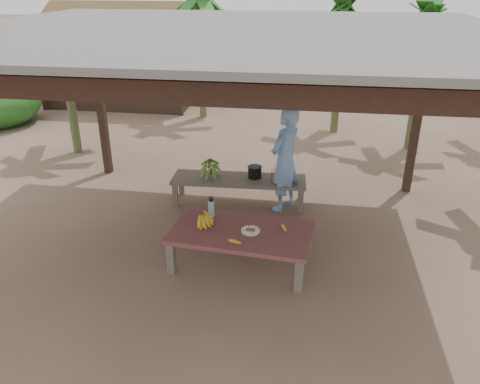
% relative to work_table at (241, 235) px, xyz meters
% --- Properties ---
extents(ground, '(80.00, 80.00, 0.00)m').
position_rel_work_table_xyz_m(ground, '(-0.25, 0.46, -0.43)').
color(ground, brown).
rests_on(ground, ground).
extents(pavilion, '(6.60, 5.60, 2.95)m').
position_rel_work_table_xyz_m(pavilion, '(-0.26, 0.44, 2.34)').
color(pavilion, black).
rests_on(pavilion, ground).
extents(work_table, '(1.88, 1.16, 0.50)m').
position_rel_work_table_xyz_m(work_table, '(0.00, 0.00, 0.00)').
color(work_table, brown).
rests_on(work_table, ground).
extents(bench, '(2.23, 0.71, 0.45)m').
position_rel_work_table_xyz_m(bench, '(-0.32, 1.80, -0.04)').
color(bench, brown).
rests_on(bench, ground).
extents(ripe_banana_bunch, '(0.37, 0.34, 0.19)m').
position_rel_work_table_xyz_m(ripe_banana_bunch, '(-0.54, 0.07, 0.16)').
color(ripe_banana_bunch, yellow).
rests_on(ripe_banana_bunch, work_table).
extents(plate, '(0.24, 0.24, 0.04)m').
position_rel_work_table_xyz_m(plate, '(0.12, -0.03, 0.08)').
color(plate, white).
rests_on(plate, work_table).
extents(loose_banana_front, '(0.18, 0.08, 0.04)m').
position_rel_work_table_xyz_m(loose_banana_front, '(-0.03, -0.33, 0.09)').
color(loose_banana_front, yellow).
rests_on(loose_banana_front, work_table).
extents(loose_banana_side, '(0.09, 0.17, 0.04)m').
position_rel_work_table_xyz_m(loose_banana_side, '(0.54, 0.12, 0.09)').
color(loose_banana_side, yellow).
rests_on(loose_banana_side, work_table).
extents(water_flask, '(0.08, 0.08, 0.30)m').
position_rel_work_table_xyz_m(water_flask, '(-0.46, 0.33, 0.19)').
color(water_flask, teal).
rests_on(water_flask, work_table).
extents(green_banana_stalk, '(0.31, 0.31, 0.33)m').
position_rel_work_table_xyz_m(green_banana_stalk, '(-0.79, 1.77, 0.18)').
color(green_banana_stalk, '#598C2D').
rests_on(green_banana_stalk, bench).
extents(cooking_pot, '(0.22, 0.22, 0.19)m').
position_rel_work_table_xyz_m(cooking_pot, '(-0.06, 1.87, 0.11)').
color(cooking_pot, black).
rests_on(cooking_pot, bench).
extents(skewer_rack, '(0.18, 0.09, 0.24)m').
position_rel_work_table_xyz_m(skewer_rack, '(0.29, 1.77, 0.14)').
color(skewer_rack, '#A57F47').
rests_on(skewer_rack, bench).
extents(woman, '(0.66, 0.74, 1.70)m').
position_rel_work_table_xyz_m(woman, '(0.43, 1.72, 0.41)').
color(woman, '#729ED8').
rests_on(woman, ground).
extents(hut, '(4.40, 3.43, 2.85)m').
position_rel_work_table_xyz_m(hut, '(-4.75, 8.46, 0.67)').
color(hut, black).
rests_on(hut, ground).
extents(banana_plant_ne, '(1.80, 1.80, 3.02)m').
position_rel_work_table_xyz_m(banana_plant_ne, '(2.97, 5.10, 2.10)').
color(banana_plant_ne, '#596638').
rests_on(banana_plant_ne, ground).
extents(banana_plant_n, '(1.80, 1.80, 3.12)m').
position_rel_work_table_xyz_m(banana_plant_n, '(1.37, 6.11, 2.19)').
color(banana_plant_n, '#596638').
rests_on(banana_plant_n, ground).
extents(banana_plant_nw, '(1.80, 1.80, 3.34)m').
position_rel_work_table_xyz_m(banana_plant_nw, '(-2.10, 6.89, 2.41)').
color(banana_plant_nw, '#596638').
rests_on(banana_plant_nw, ground).
extents(banana_plant_w, '(1.80, 1.80, 2.51)m').
position_rel_work_table_xyz_m(banana_plant_w, '(-4.18, 3.74, 1.60)').
color(banana_plant_w, '#596638').
rests_on(banana_plant_w, ground).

